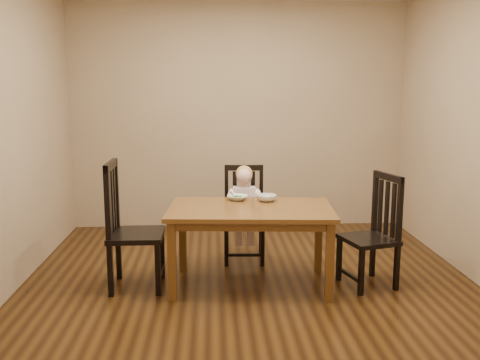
{
  "coord_description": "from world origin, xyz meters",
  "views": [
    {
      "loc": [
        -0.32,
        -4.47,
        1.73
      ],
      "look_at": [
        -0.07,
        0.25,
        0.88
      ],
      "focal_mm": 40.0,
      "sensor_mm": 36.0,
      "label": 1
    }
  ],
  "objects": [
    {
      "name": "chair_child",
      "position": [
        -0.01,
        0.68,
        0.45
      ],
      "size": [
        0.42,
        0.4,
        0.94
      ],
      "rotation": [
        0.0,
        0.0,
        3.1
      ],
      "color": "black",
      "rests_on": "room"
    },
    {
      "name": "bowl_peas",
      "position": [
        -0.09,
        0.26,
        0.72
      ],
      "size": [
        0.24,
        0.24,
        0.04
      ],
      "primitive_type": "imported",
      "rotation": [
        0.0,
        0.0,
        -0.41
      ],
      "color": "silver",
      "rests_on": "dining_table"
    },
    {
      "name": "bowl_veg",
      "position": [
        0.17,
        0.21,
        0.72
      ],
      "size": [
        0.22,
        0.22,
        0.06
      ],
      "primitive_type": "imported",
      "rotation": [
        0.0,
        0.0,
        0.24
      ],
      "color": "silver",
      "rests_on": "dining_table"
    },
    {
      "name": "fork",
      "position": [
        -0.13,
        0.25,
        0.74
      ],
      "size": [
        0.06,
        0.12,
        0.05
      ],
      "rotation": [
        0.0,
        0.0,
        0.4
      ],
      "color": "silver",
      "rests_on": "bowl_peas"
    },
    {
      "name": "chair_left",
      "position": [
        -1.03,
        -0.02,
        0.53
      ],
      "size": [
        0.45,
        0.48,
        1.1
      ],
      "rotation": [
        0.0,
        0.0,
        -1.57
      ],
      "color": "black",
      "rests_on": "room"
    },
    {
      "name": "chair_right",
      "position": [
        1.07,
        -0.08,
        0.47
      ],
      "size": [
        0.51,
        0.52,
        0.98
      ],
      "rotation": [
        0.0,
        0.0,
        1.85
      ],
      "color": "black",
      "rests_on": "room"
    },
    {
      "name": "dining_table",
      "position": [
        0.01,
        -0.03,
        0.62
      ],
      "size": [
        1.45,
        0.93,
        0.7
      ],
      "rotation": [
        0.0,
        0.0,
        -0.07
      ],
      "color": "#502F12",
      "rests_on": "room"
    },
    {
      "name": "toddler",
      "position": [
        -0.01,
        0.63,
        0.58
      ],
      "size": [
        0.31,
        0.38,
        0.5
      ],
      "primitive_type": null,
      "rotation": [
        0.0,
        0.0,
        3.1
      ],
      "color": "silver",
      "rests_on": "chair_child"
    },
    {
      "name": "room",
      "position": [
        0.0,
        0.0,
        1.35
      ],
      "size": [
        4.01,
        4.01,
        2.71
      ],
      "color": "#43270E",
      "rests_on": "ground"
    }
  ]
}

